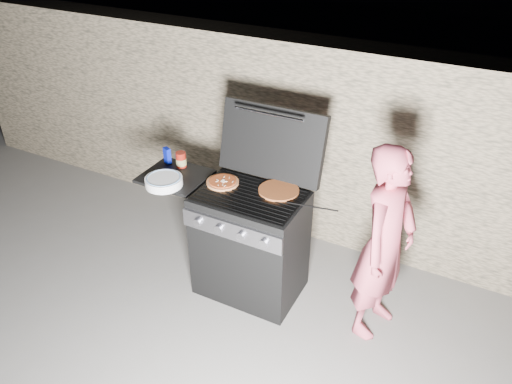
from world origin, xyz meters
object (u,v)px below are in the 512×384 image
at_px(pizza_topped, 223,182).
at_px(gas_grill, 223,235).
at_px(sauce_jar, 181,160).
at_px(person, 385,245).

bearing_deg(pizza_topped, gas_grill, -75.31).
distance_m(sauce_jar, person, 1.72).
distance_m(pizza_topped, sauce_jar, 0.45).
bearing_deg(pizza_topped, person, 1.56).
relative_size(pizza_topped, sauce_jar, 1.96).
relative_size(gas_grill, sauce_jar, 10.59).
bearing_deg(sauce_jar, pizza_topped, -11.30).
height_order(sauce_jar, person, person).
bearing_deg(gas_grill, sauce_jar, 163.07).
distance_m(gas_grill, pizza_topped, 0.47).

